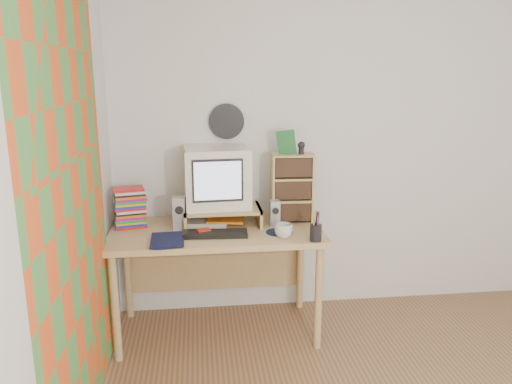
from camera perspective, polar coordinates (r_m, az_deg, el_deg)
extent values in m
plane|color=white|center=(3.77, 10.97, 5.40)|extent=(3.50, 0.00, 3.50)
plane|color=white|center=(1.98, -24.56, -3.31)|extent=(0.00, 3.50, 3.50)
plane|color=#DB521E|center=(2.44, -20.10, -2.23)|extent=(0.00, 2.20, 2.20)
cylinder|color=black|center=(3.55, -3.39, 8.06)|extent=(0.25, 0.02, 0.25)
cube|color=#DAB575|center=(3.35, -4.57, -4.58)|extent=(1.40, 0.70, 0.04)
cube|color=#DAB575|center=(3.79, -4.66, -8.10)|extent=(1.33, 0.02, 0.41)
cylinder|color=#DAB575|center=(3.27, -15.79, -12.70)|extent=(0.05, 0.05, 0.71)
cylinder|color=#DAB575|center=(3.31, 7.14, -11.90)|extent=(0.05, 0.05, 0.71)
cylinder|color=#DAB575|center=(3.79, -14.46, -8.80)|extent=(0.05, 0.05, 0.71)
cylinder|color=#DAB575|center=(3.83, 5.08, -8.17)|extent=(0.05, 0.05, 0.71)
cube|color=tan|center=(3.42, -8.01, -2.88)|extent=(0.02, 0.30, 0.12)
cube|color=tan|center=(3.45, 0.33, -2.62)|extent=(0.02, 0.30, 0.12)
cube|color=tan|center=(3.41, -3.84, -1.95)|extent=(0.52, 0.30, 0.02)
cube|color=white|center=(3.41, -4.50, 1.71)|extent=(0.46, 0.46, 0.41)
cube|color=silver|center=(3.35, -8.73, -2.40)|extent=(0.09, 0.09, 0.22)
cube|color=silver|center=(3.39, 2.15, -2.43)|extent=(0.07, 0.07, 0.18)
cube|color=black|center=(3.21, -4.69, -4.79)|extent=(0.42, 0.16, 0.03)
cube|color=tan|center=(3.46, 4.14, 0.47)|extent=(0.29, 0.17, 0.48)
imported|color=silver|center=(3.17, 3.17, -4.45)|extent=(0.13, 0.13, 0.09)
imported|color=#0E1335|center=(3.14, -11.96, -5.29)|extent=(0.25, 0.20, 0.05)
cylinder|color=#101C37|center=(3.28, 2.67, -4.60)|extent=(0.21, 0.21, 0.00)
cube|color=#B52513|center=(3.23, -6.00, -4.61)|extent=(0.10, 0.08, 0.04)
cube|color=#1C632B|center=(3.40, 3.49, 5.70)|extent=(0.13, 0.05, 0.16)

